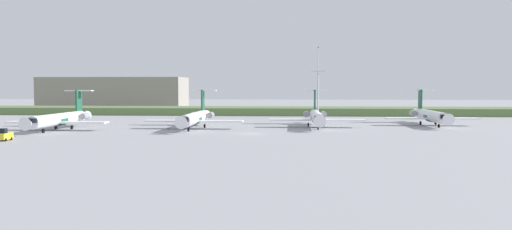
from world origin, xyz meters
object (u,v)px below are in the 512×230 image
Objects in this scene: regional_jet_nearest at (60,119)px; regional_jet_fourth at (430,115)px; antenna_mast at (318,88)px; baggage_tug at (4,135)px; regional_jet_second at (195,118)px; regional_jet_third at (316,117)px; safety_cone_mid_marker at (10,137)px.

regional_jet_fourth is (87.46, 19.97, 0.00)m from regional_jet_nearest.
baggage_tug is (-60.38, -76.51, -8.35)m from antenna_mast.
antenna_mast is (30.93, 46.66, 6.82)m from regional_jet_second.
regional_jet_fourth is 9.69× the size of baggage_tug.
regional_jet_third is at bearing 11.96° from regional_jet_nearest.
safety_cone_mid_marker is at bearing -130.69° from antenna_mast.
antenna_mast is 40.94× the size of safety_cone_mid_marker.
regional_jet_fourth is 96.77m from safety_cone_mid_marker.
regional_jet_fourth is at bearing 13.47° from regional_jet_second.
antenna_mast is 95.28m from safety_cone_mid_marker.
regional_jet_second is 1.00× the size of regional_jet_fourth.
regional_jet_second is 9.69× the size of baggage_tug.
safety_cone_mid_marker is at bearing 107.63° from baggage_tug.
antenna_mast is at bearing 56.46° from regional_jet_second.
baggage_tug is at bearing -134.61° from regional_jet_second.
regional_jet_fourth reaches higher than safety_cone_mid_marker.
regional_jet_second is 29.27m from regional_jet_third.
regional_jet_nearest is 56.36× the size of safety_cone_mid_marker.
safety_cone_mid_marker is at bearing -156.20° from regional_jet_fourth.
regional_jet_nearest and regional_jet_fourth have the same top height.
regional_jet_second is 41.95m from baggage_tug.
regional_jet_nearest is 89.71m from regional_jet_fourth.
regional_jet_second is 59.24m from regional_jet_fourth.
antenna_mast is (-26.68, 32.86, 6.82)m from regional_jet_fourth.
regional_jet_third is at bearing -165.33° from regional_jet_fourth.
regional_jet_third is (28.60, 6.20, 0.00)m from regional_jet_second.
baggage_tug is (0.40, -23.67, -1.53)m from regional_jet_nearest.
regional_jet_third is 1.00× the size of regional_jet_fourth.
regional_jet_fourth is at bearing -50.93° from antenna_mast.
antenna_mast is at bearing 49.31° from safety_cone_mid_marker.
antenna_mast is at bearing 41.00° from regional_jet_nearest.
safety_cone_mid_marker is (-1.06, -19.07, -2.26)m from regional_jet_nearest.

